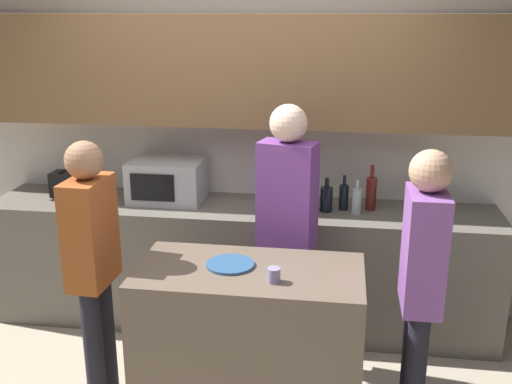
{
  "coord_description": "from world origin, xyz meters",
  "views": [
    {
      "loc": [
        0.7,
        -2.55,
        2.23
      ],
      "look_at": [
        0.24,
        0.55,
        1.27
      ],
      "focal_mm": 42.0,
      "sensor_mm": 36.0,
      "label": 1
    }
  ],
  "objects": [
    {
      "name": "bottle_1",
      "position": [
        0.5,
        1.34,
        1.0
      ],
      "size": [
        0.08,
        0.08,
        0.28
      ],
      "color": "black",
      "rests_on": "back_counter"
    },
    {
      "name": "cup_0",
      "position": [
        0.39,
        0.17,
        0.95
      ],
      "size": [
        0.07,
        0.07,
        0.08
      ],
      "color": "#8A83AD",
      "rests_on": "kitchen_island"
    },
    {
      "name": "person_center",
      "position": [
        -0.64,
        0.34,
        0.93
      ],
      "size": [
        0.21,
        0.35,
        1.57
      ],
      "rotation": [
        0.0,
        0.0,
        -1.61
      ],
      "color": "black",
      "rests_on": "ground_plane"
    },
    {
      "name": "bottle_0",
      "position": [
        0.42,
        1.33,
        1.01
      ],
      "size": [
        0.07,
        0.07,
        0.31
      ],
      "color": "#472814",
      "rests_on": "back_counter"
    },
    {
      "name": "back_counter",
      "position": [
        0.0,
        1.39,
        0.45
      ],
      "size": [
        3.6,
        0.62,
        0.89
      ],
      "color": "#6B665B",
      "rests_on": "ground_plane"
    },
    {
      "name": "bottle_5",
      "position": [
        0.91,
        1.45,
        1.02
      ],
      "size": [
        0.07,
        0.07,
        0.32
      ],
      "color": "maroon",
      "rests_on": "back_counter"
    },
    {
      "name": "toaster",
      "position": [
        -1.29,
        1.45,
        0.99
      ],
      "size": [
        0.26,
        0.16,
        0.18
      ],
      "color": "black",
      "rests_on": "back_counter"
    },
    {
      "name": "bottle_3",
      "position": [
        0.72,
        1.43,
        0.99
      ],
      "size": [
        0.06,
        0.06,
        0.24
      ],
      "color": "black",
      "rests_on": "back_counter"
    },
    {
      "name": "person_right",
      "position": [
        0.38,
        0.87,
        1.02
      ],
      "size": [
        0.38,
        0.27,
        1.71
      ],
      "rotation": [
        0.0,
        0.0,
        -3.39
      ],
      "color": "black",
      "rests_on": "ground_plane"
    },
    {
      "name": "potted_plant",
      "position": [
        1.23,
        1.45,
        1.09
      ],
      "size": [
        0.14,
        0.14,
        0.4
      ],
      "color": "brown",
      "rests_on": "back_counter"
    },
    {
      "name": "bottle_2",
      "position": [
        0.61,
        1.37,
        0.99
      ],
      "size": [
        0.08,
        0.08,
        0.24
      ],
      "color": "black",
      "rests_on": "back_counter"
    },
    {
      "name": "back_wall",
      "position": [
        0.0,
        1.66,
        1.54
      ],
      "size": [
        6.4,
        0.4,
        2.7
      ],
      "color": "silver",
      "rests_on": "ground_plane"
    },
    {
      "name": "person_left",
      "position": [
        1.12,
        0.3,
        0.94
      ],
      "size": [
        0.21,
        0.34,
        1.59
      ],
      "rotation": [
        0.0,
        0.0,
        1.57
      ],
      "color": "black",
      "rests_on": "ground_plane"
    },
    {
      "name": "plate_on_island",
      "position": [
        0.13,
        0.33,
        0.92
      ],
      "size": [
        0.26,
        0.26,
        0.01
      ],
      "color": "#2D5684",
      "rests_on": "kitchen_island"
    },
    {
      "name": "kitchen_island",
      "position": [
        0.24,
        0.3,
        0.46
      ],
      "size": [
        1.21,
        0.62,
        0.92
      ],
      "color": "brown",
      "rests_on": "ground_plane"
    },
    {
      "name": "microwave",
      "position": [
        -0.54,
        1.45,
        1.04
      ],
      "size": [
        0.52,
        0.39,
        0.3
      ],
      "color": "#B7BABC",
      "rests_on": "back_counter"
    },
    {
      "name": "bottle_4",
      "position": [
        0.81,
        1.36,
        0.98
      ],
      "size": [
        0.07,
        0.07,
        0.23
      ],
      "color": "silver",
      "rests_on": "back_counter"
    }
  ]
}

